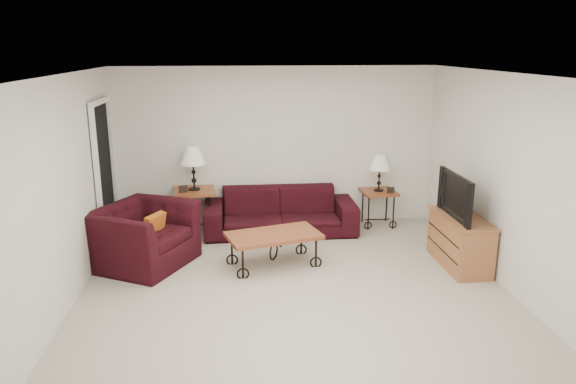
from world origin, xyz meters
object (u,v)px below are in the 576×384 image
Objects in this scene: side_table_left at (195,211)px; coffee_table at (274,250)px; side_table_right at (378,208)px; lamp_right at (379,173)px; tv_stand at (460,241)px; television at (462,196)px; sofa at (280,211)px; armchair at (143,236)px; backpack at (340,221)px; lamp_left at (193,168)px.

side_table_left is 1.85m from coffee_table.
side_table_right is 0.57m from lamp_right.
television is (-0.02, 0.00, 0.62)m from tv_stand.
tv_stand reaches higher than coffee_table.
side_table_right is 1.83m from tv_stand.
side_table_left is at bearing -180.00° from side_table_right.
sofa reaches higher than side_table_left.
armchair reaches higher than sofa.
side_table_left is at bearing 3.56° from armchair.
coffee_table is 1.51m from backpack.
side_table_right is at bearing -160.19° from television.
sofa is at bearing -173.51° from lamp_right.
side_table_left is at bearing -180.00° from lamp_right.
sofa is 4.85× the size of backpack.
tv_stand is (0.64, -1.71, 0.04)m from side_table_right.
lamp_left reaches higher than coffee_table.
sofa is 1.90× the size of armchair.
side_table_right is 0.47× the size of armchair.
lamp_left is 1.41× the size of backpack.
lamp_right is at bearing -41.52° from armchair.
lamp_left is 0.55× the size of armchair.
television is at bearing -26.06° from lamp_left.
armchair is 2.55× the size of backpack.
lamp_right reaches higher than sofa.
backpack is at bearing -11.40° from lamp_left.
coffee_table is at bearing -118.90° from backpack.
backpack is (0.88, -0.26, -0.10)m from sofa.
television is at bearing -5.35° from coffee_table.
armchair is 1.22× the size of television.
sofa is 4.02× the size of lamp_right.
backpack is at bearing -147.69° from side_table_right.
lamp_left reaches higher than armchair.
side_table_left is at bearing -116.06° from television.
lamp_right reaches higher than armchair.
lamp_left reaches higher than tv_stand.
side_table_right is 1.21× the size of backpack.
tv_stand is at bearing -5.31° from coffee_table.
side_table_right is 0.83m from backpack.
backpack is at bearing -11.40° from side_table_left.
lamp_left is 3.89m from television.
armchair is (-3.47, -1.27, -0.47)m from lamp_right.
backpack is (2.19, -0.44, -0.10)m from side_table_left.
lamp_right is at bearing 0.00° from lamp_left.
lamp_left is 0.56× the size of coffee_table.
lamp_left is at bearing 3.56° from armchair.
lamp_right is (2.88, 0.00, -0.14)m from lamp_left.
lamp_right is at bearing -160.19° from television.
coffee_table is at bearing -140.16° from lamp_right.
lamp_left is 1.52m from armchair.
backpack is at bearing 43.95° from coffee_table.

